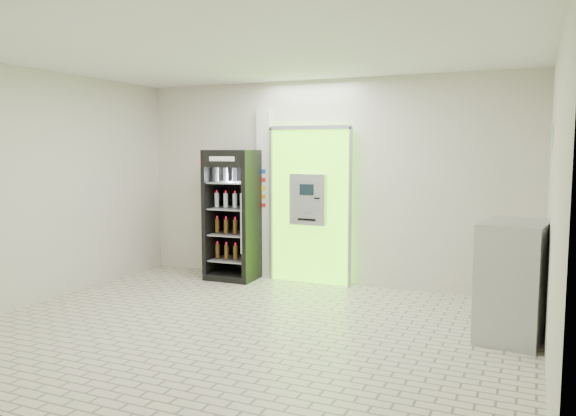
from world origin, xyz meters
The scene contains 7 objects.
ground centered at (0.00, 0.00, 0.00)m, with size 6.00×6.00×0.00m, color beige.
room_shell centered at (0.00, 0.00, 1.84)m, with size 6.00×6.00×6.00m.
atm_assembly centered at (-0.20, 2.41, 1.17)m, with size 1.30×0.24×2.33m.
pillar centered at (-0.98, 2.45, 1.30)m, with size 0.22×0.11×2.60m.
beverage_cooler centered at (-1.36, 2.17, 0.95)m, with size 0.77×0.72×1.98m.
steel_cabinet centered at (2.68, 0.94, 0.62)m, with size 0.75×1.01×1.24m.
exit_sign centered at (2.99, 1.40, 2.12)m, with size 0.02×0.22×0.26m.
Camera 1 is at (2.86, -5.30, 1.99)m, focal length 35.00 mm.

